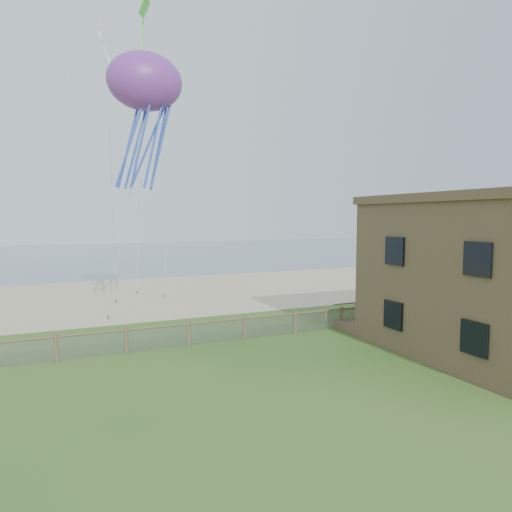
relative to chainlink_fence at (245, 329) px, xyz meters
name	(u,v)px	position (x,y,z in m)	size (l,w,h in m)	color
ground	(302,376)	(0.00, -6.00, -0.55)	(160.00, 160.00, 0.00)	#305B1F
sand_beach	(172,293)	(0.00, 16.00, -0.55)	(72.00, 20.00, 0.02)	#BDAF88
ocean	(111,254)	(0.00, 60.00, -0.55)	(160.00, 68.00, 0.02)	slate
chainlink_fence	(245,329)	(0.00, 0.00, 0.00)	(36.20, 0.20, 1.25)	brown
motel_deck	(445,316)	(13.00, -1.00, -0.30)	(15.00, 2.00, 0.50)	brown
picnic_table	(381,322)	(8.02, -1.00, -0.20)	(1.66, 1.25, 0.70)	brown
octopus_kite	(146,119)	(-3.97, 4.86, 11.31)	(3.87, 2.73, 7.96)	#D62146
kite_white	(106,41)	(-5.50, 9.34, 16.86)	(0.99, 0.70, 2.80)	white
kite_green	(145,23)	(-2.44, 12.71, 19.70)	(1.25, 0.70, 3.37)	#49D238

